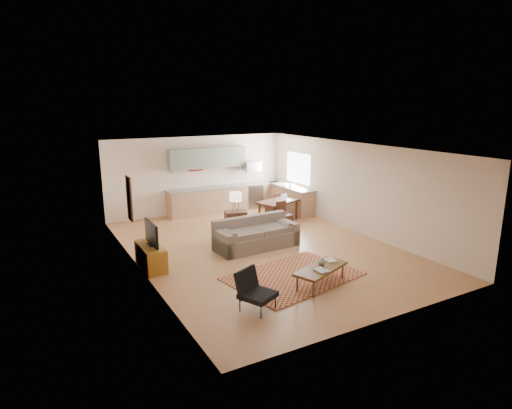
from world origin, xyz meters
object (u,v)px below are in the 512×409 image
sofa (256,233)px  tv_credenza (151,256)px  armchair (258,291)px  coffee_table (321,276)px  dining_table (278,211)px  console_table (236,223)px

sofa → tv_credenza: size_ratio=1.94×
sofa → armchair: bearing=-121.3°
coffee_table → armchair: size_ratio=1.78×
tv_credenza → dining_table: 5.21m
coffee_table → dining_table: (1.92, 4.78, 0.14)m
sofa → console_table: 1.29m
coffee_table → sofa: bearing=68.8°
sofa → dining_table: 2.75m
tv_credenza → sofa: bearing=0.6°
tv_credenza → dining_table: bearing=22.4°
armchair → coffee_table: bearing=-14.5°
tv_credenza → dining_table: dining_table is taller
sofa → dining_table: bearing=43.0°
tv_credenza → console_table: bearing=24.3°
coffee_table → console_table: bearing=68.5°
coffee_table → tv_credenza: size_ratio=1.14×
armchair → console_table: 4.76m
dining_table → tv_credenza: bearing=-175.9°
tv_credenza → coffee_table: bearing=-43.9°
coffee_table → armchair: 1.77m
armchair → console_table: (1.75, 4.43, -0.02)m
console_table → armchair: bearing=-97.0°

